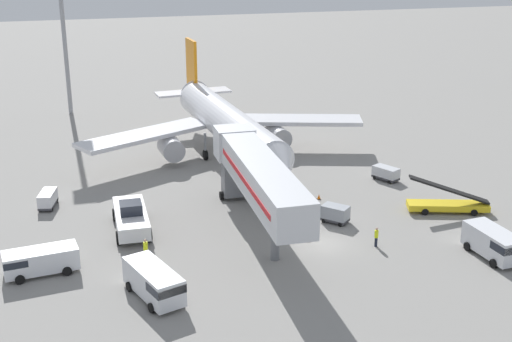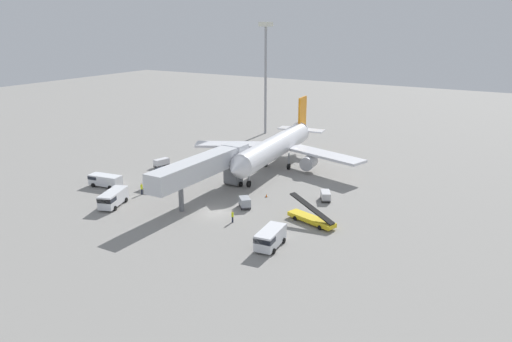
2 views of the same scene
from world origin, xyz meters
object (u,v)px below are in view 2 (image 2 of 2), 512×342
(service_van_near_right, at_px, (270,238))
(baggage_cart_far_left, at_px, (162,162))
(baggage_cart_mid_left, at_px, (326,195))
(safety_cone_alpha, at_px, (266,195))
(belt_loader_truck, at_px, (311,218))
(jet_bridge, at_px, (206,166))
(service_van_mid_center, at_px, (104,180))
(pushback_tug, at_px, (164,176))
(ground_crew_worker_foreground, at_px, (233,216))
(airplane_at_gate, at_px, (277,147))
(apron_light_mast, at_px, (266,57))
(ground_crew_worker_midground, at_px, (142,188))
(service_van_far_center, at_px, (113,198))
(baggage_cart_outer_left, at_px, (245,202))

(service_van_near_right, distance_m, baggage_cart_far_left, 38.09)
(baggage_cart_mid_left, height_order, safety_cone_alpha, baggage_cart_mid_left)
(belt_loader_truck, distance_m, service_van_near_right, 9.07)
(jet_bridge, xyz_separation_m, service_van_mid_center, (-17.19, -3.75, -3.83))
(baggage_cart_far_left, bearing_deg, service_van_near_right, -30.17)
(pushback_tug, height_order, belt_loader_truck, belt_loader_truck)
(jet_bridge, bearing_deg, ground_crew_worker_foreground, -34.53)
(service_van_mid_center, bearing_deg, baggage_cart_mid_left, 20.00)
(belt_loader_truck, xyz_separation_m, safety_cone_alpha, (-9.95, 5.76, -0.52))
(baggage_cart_far_left, bearing_deg, baggage_cart_mid_left, -2.15)
(ground_crew_worker_foreground, bearing_deg, airplane_at_gate, 105.27)
(pushback_tug, relative_size, apron_light_mast, 0.30)
(airplane_at_gate, xyz_separation_m, pushback_tug, (-11.63, -16.57, -2.83))
(baggage_cart_mid_left, bearing_deg, service_van_near_right, -88.02)
(ground_crew_worker_midground, height_order, safety_cone_alpha, ground_crew_worker_midground)
(service_van_mid_center, relative_size, apron_light_mast, 0.22)
(airplane_at_gate, relative_size, belt_loader_truck, 4.72)
(airplane_at_gate, bearing_deg, baggage_cart_far_left, -152.89)
(service_van_mid_center, bearing_deg, pushback_tug, 39.79)
(service_van_mid_center, distance_m, safety_cone_alpha, 26.06)
(belt_loader_truck, bearing_deg, service_van_far_center, -162.23)
(pushback_tug, bearing_deg, belt_loader_truck, -6.30)
(ground_crew_worker_midground, bearing_deg, belt_loader_truck, 5.95)
(belt_loader_truck, xyz_separation_m, baggage_cart_mid_left, (-1.81, 8.94, -0.02))
(ground_crew_worker_midground, relative_size, apron_light_mast, 0.07)
(belt_loader_truck, relative_size, ground_crew_worker_midground, 4.06)
(baggage_cart_mid_left, xyz_separation_m, ground_crew_worker_foreground, (-7.20, -13.85, 0.09))
(baggage_cart_mid_left, bearing_deg, apron_light_mast, 130.59)
(jet_bridge, xyz_separation_m, belt_loader_truck, (17.30, -0.80, -4.15))
(service_van_near_right, bearing_deg, service_van_far_center, 179.13)
(baggage_cart_mid_left, bearing_deg, service_van_far_center, -144.96)
(apron_light_mast, bearing_deg, jet_bridge, -71.50)
(pushback_tug, bearing_deg, baggage_cart_mid_left, 13.08)
(airplane_at_gate, bearing_deg, belt_loader_truck, -51.28)
(ground_crew_worker_midground, bearing_deg, apron_light_mast, 96.01)
(baggage_cart_mid_left, distance_m, ground_crew_worker_midground, 27.61)
(airplane_at_gate, distance_m, jet_bridge, 18.87)
(baggage_cart_mid_left, bearing_deg, airplane_at_gate, 142.55)
(pushback_tug, relative_size, ground_crew_worker_midground, 4.14)
(service_van_far_center, relative_size, ground_crew_worker_midground, 3.35)
(belt_loader_truck, bearing_deg, ground_crew_worker_foreground, -151.43)
(service_van_far_center, bearing_deg, ground_crew_worker_midground, 89.76)
(service_van_near_right, bearing_deg, baggage_cart_outer_left, 134.57)
(service_van_near_right, xyz_separation_m, ground_crew_worker_foreground, (-7.82, 4.08, -0.39))
(belt_loader_truck, height_order, baggage_cart_mid_left, belt_loader_truck)
(ground_crew_worker_foreground, xyz_separation_m, safety_cone_alpha, (-0.94, 10.67, -0.60))
(service_van_near_right, distance_m, service_van_far_center, 25.63)
(service_van_mid_center, relative_size, baggage_cart_outer_left, 2.17)
(baggage_cart_far_left, bearing_deg, ground_crew_worker_midground, -60.53)
(service_van_near_right, xyz_separation_m, baggage_cart_far_left, (-32.92, 19.14, -0.43))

